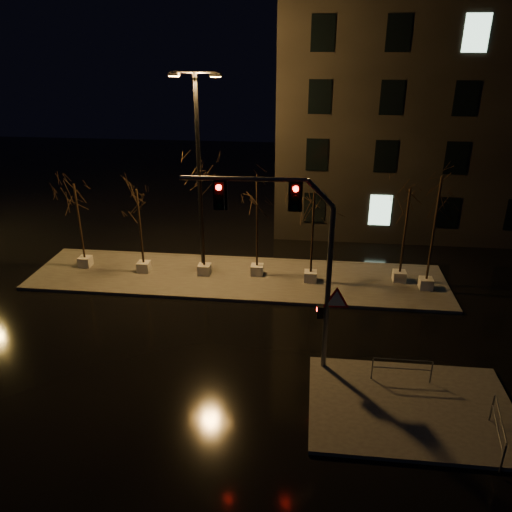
# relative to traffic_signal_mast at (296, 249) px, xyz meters

# --- Properties ---
(ground) EXTENTS (90.00, 90.00, 0.00)m
(ground) POSITION_rel_traffic_signal_mast_xyz_m (-3.30, 1.55, -5.02)
(ground) COLOR black
(ground) RESTS_ON ground
(median) EXTENTS (22.00, 5.00, 0.15)m
(median) POSITION_rel_traffic_signal_mast_xyz_m (-3.30, 7.55, -4.95)
(median) COLOR #46433E
(median) RESTS_ON ground
(sidewalk_corner) EXTENTS (7.00, 5.00, 0.15)m
(sidewalk_corner) POSITION_rel_traffic_signal_mast_xyz_m (4.20, -1.95, -4.95)
(sidewalk_corner) COLOR #46433E
(sidewalk_corner) RESTS_ON ground
(building) EXTENTS (25.00, 12.00, 15.00)m
(building) POSITION_rel_traffic_signal_mast_xyz_m (10.70, 19.55, 2.48)
(building) COLOR black
(building) RESTS_ON ground
(tree_0) EXTENTS (1.80, 1.80, 4.84)m
(tree_0) POSITION_rel_traffic_signal_mast_xyz_m (-11.89, 7.90, -1.20)
(tree_0) COLOR beige
(tree_0) RESTS_ON median
(tree_1) EXTENTS (1.80, 1.80, 4.72)m
(tree_1) POSITION_rel_traffic_signal_mast_xyz_m (-8.42, 7.60, -1.29)
(tree_1) COLOR beige
(tree_1) RESTS_ON median
(tree_2) EXTENTS (1.80, 1.80, 5.81)m
(tree_2) POSITION_rel_traffic_signal_mast_xyz_m (-5.08, 7.63, -0.46)
(tree_2) COLOR beige
(tree_2) RESTS_ON median
(tree_3) EXTENTS (1.80, 1.80, 5.61)m
(tree_3) POSITION_rel_traffic_signal_mast_xyz_m (-2.26, 7.89, -0.61)
(tree_3) COLOR beige
(tree_3) RESTS_ON median
(tree_4) EXTENTS (1.80, 1.80, 4.92)m
(tree_4) POSITION_rel_traffic_signal_mast_xyz_m (0.60, 7.42, -1.13)
(tree_4) COLOR beige
(tree_4) RESTS_ON median
(tree_5) EXTENTS (1.80, 1.80, 5.18)m
(tree_5) POSITION_rel_traffic_signal_mast_xyz_m (5.22, 7.94, -0.94)
(tree_5) COLOR beige
(tree_5) RESTS_ON median
(tree_6) EXTENTS (1.80, 1.80, 5.98)m
(tree_6) POSITION_rel_traffic_signal_mast_xyz_m (6.43, 7.24, -0.33)
(tree_6) COLOR beige
(tree_6) RESTS_ON median
(traffic_signal_mast) EXTENTS (6.07, 0.37, 7.42)m
(traffic_signal_mast) POSITION_rel_traffic_signal_mast_xyz_m (0.00, 0.00, 0.00)
(traffic_signal_mast) COLOR #5B5D63
(traffic_signal_mast) RESTS_ON sidewalk_corner
(streetlight_main) EXTENTS (2.58, 0.58, 10.29)m
(streetlight_main) POSITION_rel_traffic_signal_mast_xyz_m (-5.18, 7.89, 1.07)
(streetlight_main) COLOR black
(streetlight_main) RESTS_ON median
(guard_rail_a) EXTENTS (2.18, 0.06, 0.94)m
(guard_rail_a) POSITION_rel_traffic_signal_mast_xyz_m (4.04, -0.59, -4.26)
(guard_rail_a) COLOR #5B5D63
(guard_rail_a) RESTS_ON sidewalk_corner
(guard_rail_b) EXTENTS (0.44, 2.29, 1.10)m
(guard_rail_b) POSITION_rel_traffic_signal_mast_xyz_m (6.47, -3.51, -4.16)
(guard_rail_b) COLOR #5B5D63
(guard_rail_b) RESTS_ON sidewalk_corner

